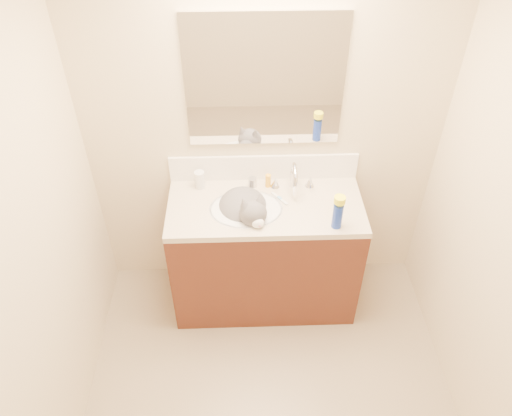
{
  "coord_description": "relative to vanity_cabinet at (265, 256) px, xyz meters",
  "views": [
    {
      "loc": [
        -0.14,
        -1.33,
        2.84
      ],
      "look_at": [
        -0.06,
        0.92,
        0.88
      ],
      "focal_mm": 35.0,
      "sensor_mm": 36.0,
      "label": 1
    }
  ],
  "objects": [
    {
      "name": "vanity_cabinet",
      "position": [
        0.0,
        0.0,
        0.0
      ],
      "size": [
        1.2,
        0.55,
        0.82
      ],
      "primitive_type": "cube",
      "color": "#4A2013",
      "rests_on": "ground"
    },
    {
      "name": "faucet",
      "position": [
        0.18,
        0.14,
        0.54
      ],
      "size": [
        0.28,
        0.2,
        0.21
      ],
      "color": "silver",
      "rests_on": "counter_slab"
    },
    {
      "name": "basin",
      "position": [
        -0.12,
        -0.03,
        0.38
      ],
      "size": [
        0.45,
        0.36,
        0.14
      ],
      "primitive_type": "ellipsoid",
      "color": "white",
      "rests_on": "vanity_cabinet"
    },
    {
      "name": "spray_can",
      "position": [
        0.4,
        -0.2,
        0.53
      ],
      "size": [
        0.07,
        0.07,
        0.16
      ],
      "primitive_type": "cylinder",
      "rotation": [
        0.0,
        0.0,
        -0.34
      ],
      "color": "#1834AA",
      "rests_on": "counter_slab"
    },
    {
      "name": "spray_cap",
      "position": [
        0.4,
        -0.2,
        0.65
      ],
      "size": [
        0.08,
        0.08,
        0.04
      ],
      "primitive_type": "cylinder",
      "rotation": [
        0.0,
        0.0,
        -0.34
      ],
      "color": "#FFFC1A",
      "rests_on": "spray_can"
    },
    {
      "name": "room_shell",
      "position": [
        0.0,
        -0.97,
        1.08
      ],
      "size": [
        2.24,
        2.54,
        2.52
      ],
      "color": "beige",
      "rests_on": "ground"
    },
    {
      "name": "amber_bottle",
      "position": [
        0.02,
        0.18,
        0.49
      ],
      "size": [
        0.04,
        0.04,
        0.09
      ],
      "primitive_type": "cylinder",
      "rotation": [
        0.0,
        0.0,
        -0.3
      ],
      "color": "#F0A81C",
      "rests_on": "counter_slab"
    },
    {
      "name": "silver_jar",
      "position": [
        -0.07,
        0.19,
        0.48
      ],
      "size": [
        0.06,
        0.06,
        0.06
      ],
      "primitive_type": "cylinder",
      "rotation": [
        0.0,
        0.0,
        -0.22
      ],
      "color": "#B7B7BC",
      "rests_on": "counter_slab"
    },
    {
      "name": "pill_bottle",
      "position": [
        -0.41,
        0.19,
        0.51
      ],
      "size": [
        0.07,
        0.07,
        0.12
      ],
      "primitive_type": "cylinder",
      "rotation": [
        0.0,
        0.0,
        -0.18
      ],
      "color": "silver",
      "rests_on": "counter_slab"
    },
    {
      "name": "mirror",
      "position": [
        0.0,
        0.26,
        1.13
      ],
      "size": [
        0.9,
        0.02,
        0.8
      ],
      "primitive_type": "cube",
      "color": "white",
      "rests_on": "room_shell"
    },
    {
      "name": "backsplash",
      "position": [
        0.0,
        0.26,
        0.54
      ],
      "size": [
        1.2,
        0.02,
        0.18
      ],
      "primitive_type": "cube",
      "color": "white",
      "rests_on": "counter_slab"
    },
    {
      "name": "toothbrush",
      "position": [
        0.09,
        0.05,
        0.46
      ],
      "size": [
        0.1,
        0.13,
        0.01
      ],
      "primitive_type": "cube",
      "rotation": [
        0.0,
        0.0,
        0.63
      ],
      "color": "silver",
      "rests_on": "counter_slab"
    },
    {
      "name": "counter_slab",
      "position": [
        0.0,
        0.0,
        0.43
      ],
      "size": [
        1.2,
        0.55,
        0.04
      ],
      "primitive_type": "cube",
      "color": "beige",
      "rests_on": "vanity_cabinet"
    },
    {
      "name": "cat",
      "position": [
        -0.13,
        -0.02,
        0.43
      ],
      "size": [
        0.44,
        0.47,
        0.33
      ],
      "rotation": [
        0.0,
        0.0,
        0.38
      ],
      "color": "#585558",
      "rests_on": "basin"
    },
    {
      "name": "toothbrush_head",
      "position": [
        0.09,
        0.05,
        0.46
      ],
      "size": [
        0.03,
        0.03,
        0.02
      ],
      "primitive_type": "cube",
      "rotation": [
        0.0,
        0.0,
        0.63
      ],
      "color": "#69A8DF",
      "rests_on": "counter_slab"
    },
    {
      "name": "pill_label",
      "position": [
        -0.41,
        0.19,
        0.49
      ],
      "size": [
        0.07,
        0.07,
        0.04
      ],
      "primitive_type": "cylinder",
      "rotation": [
        0.0,
        0.0,
        -0.18
      ],
      "color": "#E75226",
      "rests_on": "pill_bottle"
    }
  ]
}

